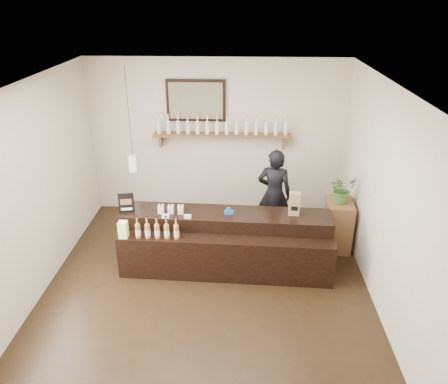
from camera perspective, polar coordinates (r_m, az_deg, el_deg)
ground at (r=6.23m, az=-2.27°, el=-12.66°), size 5.00×5.00×0.00m
room_shell at (r=5.37m, az=-2.58°, el=1.93°), size 5.00×5.00×5.00m
back_wall_decor at (r=7.60m, az=-2.09°, el=9.26°), size 2.66×0.96×1.69m
counter at (r=6.47m, az=0.16°, el=-6.73°), size 3.07×0.93×1.00m
promo_sign at (r=6.43m, az=-12.64°, el=-1.44°), size 0.22×0.06×0.31m
paper_bag at (r=6.31m, az=9.17°, el=-1.52°), size 0.17×0.13×0.34m
tape_dispenser at (r=6.29m, az=0.62°, el=-2.57°), size 0.13×0.07×0.11m
side_cabinet at (r=7.18m, az=14.65°, el=-4.18°), size 0.44×0.58×0.81m
potted_plant at (r=6.91m, az=15.20°, el=0.36°), size 0.50×0.48×0.44m
shopkeeper at (r=7.12m, az=6.61°, el=0.45°), size 0.71×0.54×1.74m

